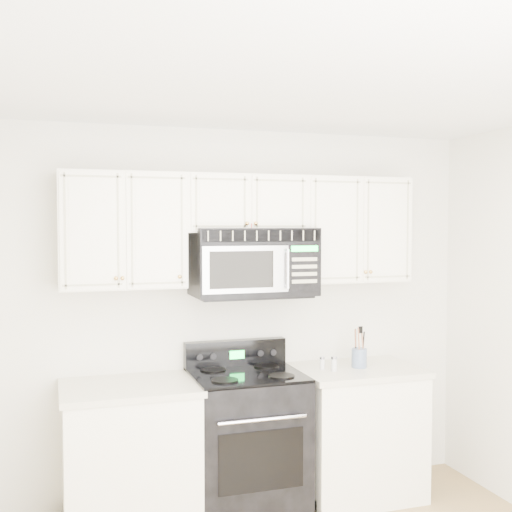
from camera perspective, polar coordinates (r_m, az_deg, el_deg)
name	(u,v)px	position (r m, az deg, el deg)	size (l,w,h in m)	color
room	(344,363)	(2.99, 7.79, -9.44)	(3.51, 3.51, 2.61)	olive
base_cabinet_left	(130,461)	(4.36, -11.13, -17.44)	(0.86, 0.65, 0.92)	silver
base_cabinet_right	(357,436)	(4.81, 8.93, -15.49)	(0.86, 0.65, 0.92)	silver
range	(246,439)	(4.50, -0.86, -15.98)	(0.73, 0.67, 1.11)	black
upper_cabinets	(243,224)	(4.40, -1.14, 2.82)	(2.44, 0.37, 0.75)	silver
microwave	(253,262)	(4.38, -0.25, -0.50)	(0.83, 0.47, 0.46)	black
utensil_crock	(359,357)	(4.66, 9.16, -8.86)	(0.11, 0.11, 0.29)	slate
shaker_salt	(334,364)	(4.52, 6.95, -9.49)	(0.04, 0.04, 0.10)	silver
shaker_pepper	(322,363)	(4.56, 5.91, -9.45)	(0.04, 0.04, 0.09)	silver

